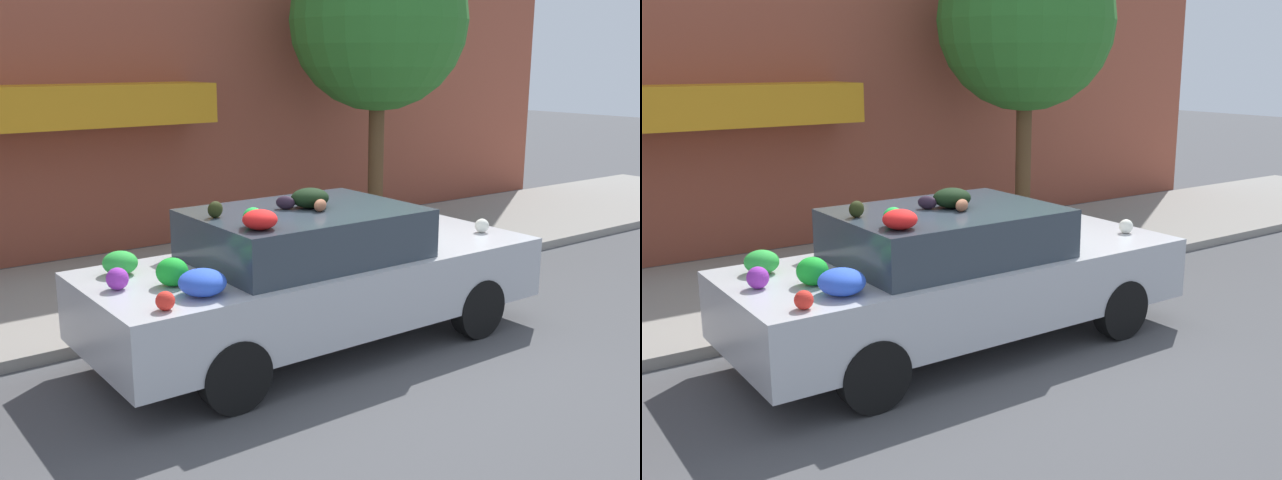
{
  "view_description": "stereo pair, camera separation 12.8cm",
  "coord_description": "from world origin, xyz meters",
  "views": [
    {
      "loc": [
        -4.15,
        -5.68,
        2.78
      ],
      "look_at": [
        0.0,
        0.02,
        1.07
      ],
      "focal_mm": 42.0,
      "sensor_mm": 36.0,
      "label": 1
    },
    {
      "loc": [
        -4.04,
        -5.75,
        2.78
      ],
      "look_at": [
        0.0,
        0.02,
        1.07
      ],
      "focal_mm": 42.0,
      "sensor_mm": 36.0,
      "label": 2
    }
  ],
  "objects": [
    {
      "name": "art_car",
      "position": [
        -0.06,
        0.01,
        0.74
      ],
      "size": [
        4.59,
        1.76,
        1.59
      ],
      "rotation": [
        0.0,
        0.0,
        0.0
      ],
      "color": "#B7BABF",
      "rests_on": "ground"
    },
    {
      "name": "ground_plane",
      "position": [
        0.0,
        0.0,
        0.0
      ],
      "size": [
        60.0,
        60.0,
        0.0
      ],
      "primitive_type": "plane",
      "color": "#4C4C4F"
    },
    {
      "name": "building_facade",
      "position": [
        -0.07,
        4.91,
        2.96
      ],
      "size": [
        18.0,
        1.2,
        6.02
      ],
      "color": "#9E4C38",
      "rests_on": "ground"
    },
    {
      "name": "street_tree",
      "position": [
        3.37,
        3.17,
        3.32
      ],
      "size": [
        2.67,
        2.67,
        4.55
      ],
      "color": "brown",
      "rests_on": "sidewalk_curb"
    },
    {
      "name": "sidewalk_curb",
      "position": [
        0.0,
        2.7,
        0.06
      ],
      "size": [
        24.0,
        3.2,
        0.12
      ],
      "color": "gray",
      "rests_on": "ground"
    },
    {
      "name": "fire_hydrant",
      "position": [
        1.52,
        1.76,
        0.46
      ],
      "size": [
        0.2,
        0.2,
        0.7
      ],
      "color": "#B2B2B7",
      "rests_on": "sidewalk_curb"
    }
  ]
}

